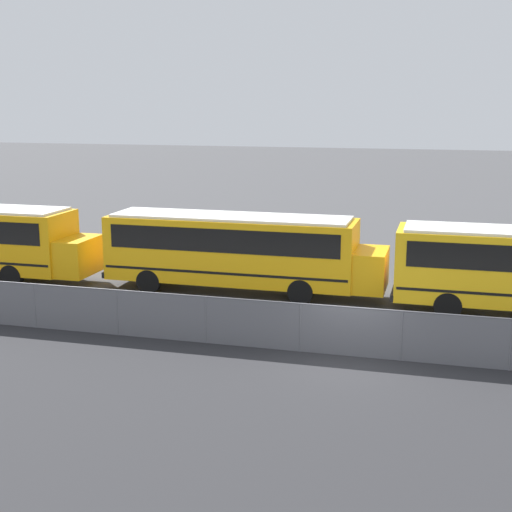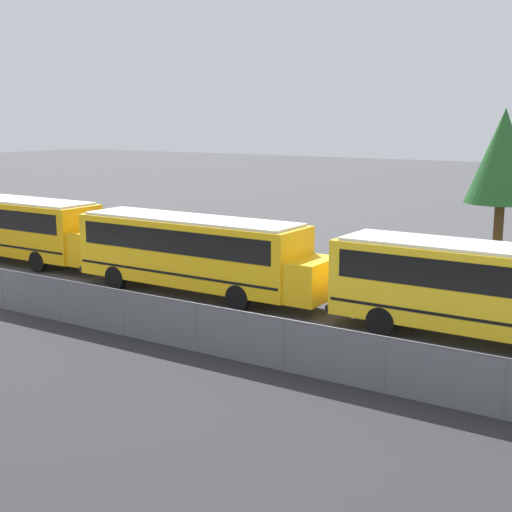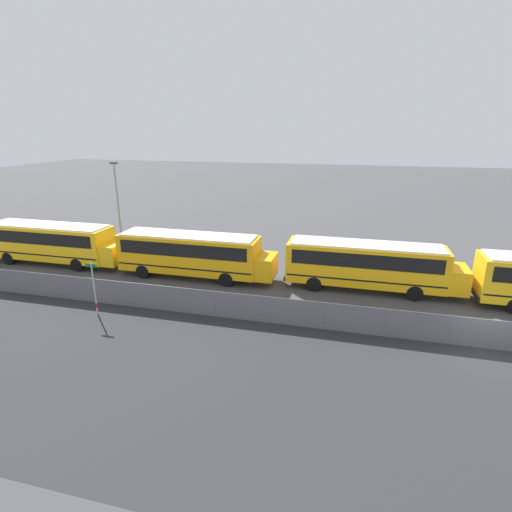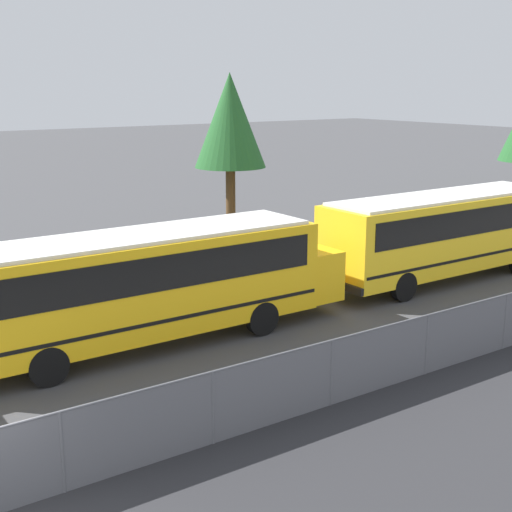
{
  "view_description": "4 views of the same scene",
  "coord_description": "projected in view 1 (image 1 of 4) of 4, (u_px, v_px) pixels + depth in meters",
  "views": [
    {
      "loc": [
        2.58,
        -20.52,
        7.54
      ],
      "look_at": [
        -4.52,
        5.9,
        1.62
      ],
      "focal_mm": 50.0,
      "sensor_mm": 36.0,
      "label": 1
    },
    {
      "loc": [
        23.61,
        -16.54,
        7.09
      ],
      "look_at": [
        8.64,
        6.5,
        1.72
      ],
      "focal_mm": 50.0,
      "sensor_mm": 36.0,
      "label": 2
    },
    {
      "loc": [
        -6.43,
        -19.33,
        10.27
      ],
      "look_at": [
        -12.95,
        6.13,
        1.76
      ],
      "focal_mm": 28.0,
      "sensor_mm": 36.0,
      "label": 3
    },
    {
      "loc": [
        -2.09,
        -11.13,
        7.01
      ],
      "look_at": [
        9.94,
        6.2,
        1.88
      ],
      "focal_mm": 50.0,
      "sensor_mm": 36.0,
      "label": 4
    }
  ],
  "objects": [
    {
      "name": "ground_plane",
      "position": [
        349.0,
        356.0,
        21.62
      ],
      "size": [
        200.0,
        200.0,
        0.0
      ],
      "primitive_type": "plane",
      "color": "#424244"
    },
    {
      "name": "road_strip",
      "position": [
        313.0,
        446.0,
        15.95
      ],
      "size": [
        141.13,
        12.0,
        0.01
      ],
      "color": "#2B2B2D",
      "rests_on": "ground_plane"
    },
    {
      "name": "fence",
      "position": [
        350.0,
        331.0,
        21.45
      ],
      "size": [
        107.2,
        0.07,
        1.56
      ],
      "color": "#9EA0A5",
      "rests_on": "ground_plane"
    },
    {
      "name": "school_bus_3",
      "position": [
        237.0,
        247.0,
        28.5
      ],
      "size": [
        11.33,
        2.54,
        3.14
      ],
      "color": "#EDA80F",
      "rests_on": "ground_plane"
    }
  ]
}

